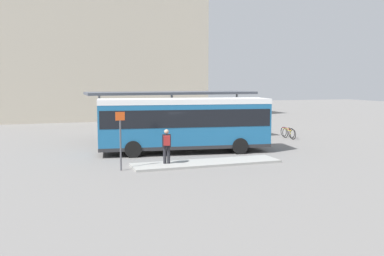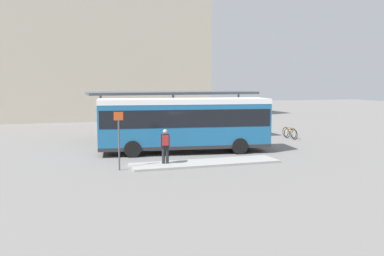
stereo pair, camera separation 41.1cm
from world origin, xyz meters
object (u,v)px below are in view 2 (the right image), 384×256
(city_bus, at_px, (184,121))
(platform_sign, at_px, (119,138))
(bicycle_yellow, at_px, (291,134))
(pedestrian_waiting, at_px, (165,144))
(bicycle_red, at_px, (289,133))

(city_bus, height_order, platform_sign, city_bus)
(platform_sign, bearing_deg, bicycle_yellow, 28.11)
(pedestrian_waiting, xyz_separation_m, platform_sign, (-2.36, -0.33, 0.45))
(bicycle_red, bearing_deg, city_bus, 108.88)
(bicycle_red, bearing_deg, platform_sign, 115.91)
(city_bus, bearing_deg, bicycle_yellow, 27.65)
(bicycle_yellow, distance_m, bicycle_red, 0.73)
(bicycle_yellow, bearing_deg, platform_sign, 116.79)
(city_bus, distance_m, pedestrian_waiting, 4.31)
(pedestrian_waiting, bearing_deg, platform_sign, 109.59)
(city_bus, distance_m, platform_sign, 6.01)
(bicycle_red, bearing_deg, pedestrian_waiting, 119.53)
(bicycle_red, relative_size, platform_sign, 0.63)
(pedestrian_waiting, height_order, platform_sign, platform_sign)
(city_bus, xyz_separation_m, bicycle_yellow, (9.23, 3.31, -1.50))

